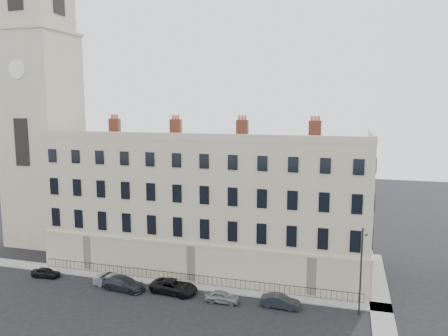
{
  "coord_description": "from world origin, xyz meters",
  "views": [
    {
      "loc": [
        9.48,
        -35.62,
        18.68
      ],
      "look_at": [
        -3.56,
        10.0,
        11.78
      ],
      "focal_mm": 35.0,
      "sensor_mm": 36.0,
      "label": 1
    }
  ],
  "objects_px": {
    "car_a": "(46,272)",
    "car_e": "(222,297)",
    "car_d": "(174,287)",
    "streetlamp": "(361,268)",
    "car_c": "(124,283)",
    "car_b": "(112,280)",
    "car_f": "(280,301)"
  },
  "relations": [
    {
      "from": "car_a",
      "to": "car_e",
      "type": "bearing_deg",
      "value": -97.49
    },
    {
      "from": "car_d",
      "to": "streetlamp",
      "type": "bearing_deg",
      "value": -83.17
    },
    {
      "from": "car_c",
      "to": "streetlamp",
      "type": "height_order",
      "value": "streetlamp"
    },
    {
      "from": "car_d",
      "to": "car_e",
      "type": "relative_size",
      "value": 1.47
    },
    {
      "from": "car_b",
      "to": "car_c",
      "type": "bearing_deg",
      "value": -117.87
    },
    {
      "from": "car_a",
      "to": "car_b",
      "type": "relative_size",
      "value": 0.83
    },
    {
      "from": "car_b",
      "to": "streetlamp",
      "type": "xyz_separation_m",
      "value": [
        24.63,
        0.2,
        3.84
      ]
    },
    {
      "from": "car_b",
      "to": "car_d",
      "type": "bearing_deg",
      "value": -97.56
    },
    {
      "from": "car_e",
      "to": "car_f",
      "type": "xyz_separation_m",
      "value": [
        5.46,
        0.45,
        0.04
      ]
    },
    {
      "from": "car_f",
      "to": "car_c",
      "type": "bearing_deg",
      "value": 94.53
    },
    {
      "from": "car_a",
      "to": "car_e",
      "type": "distance_m",
      "value": 20.27
    },
    {
      "from": "car_c",
      "to": "car_e",
      "type": "distance_m",
      "value": 10.47
    },
    {
      "from": "car_d",
      "to": "car_c",
      "type": "bearing_deg",
      "value": 103.73
    },
    {
      "from": "car_b",
      "to": "car_d",
      "type": "distance_m",
      "value": 6.89
    },
    {
      "from": "car_b",
      "to": "car_e",
      "type": "relative_size",
      "value": 1.13
    },
    {
      "from": "car_d",
      "to": "car_f",
      "type": "height_order",
      "value": "car_d"
    },
    {
      "from": "car_e",
      "to": "streetlamp",
      "type": "bearing_deg",
      "value": -86.35
    },
    {
      "from": "car_a",
      "to": "streetlamp",
      "type": "distance_m",
      "value": 32.99
    },
    {
      "from": "car_d",
      "to": "car_a",
      "type": "bearing_deg",
      "value": 96.73
    },
    {
      "from": "car_e",
      "to": "car_a",
      "type": "bearing_deg",
      "value": 88.18
    },
    {
      "from": "car_a",
      "to": "car_f",
      "type": "xyz_separation_m",
      "value": [
        25.72,
        -0.16,
        0.07
      ]
    },
    {
      "from": "car_a",
      "to": "car_e",
      "type": "relative_size",
      "value": 0.94
    },
    {
      "from": "car_c",
      "to": "streetlamp",
      "type": "bearing_deg",
      "value": -81.48
    },
    {
      "from": "car_d",
      "to": "car_e",
      "type": "xyz_separation_m",
      "value": [
        5.25,
        -0.69,
        -0.11
      ]
    },
    {
      "from": "car_b",
      "to": "car_a",
      "type": "bearing_deg",
      "value": 81.9
    },
    {
      "from": "car_c",
      "to": "streetlamp",
      "type": "relative_size",
      "value": 0.58
    },
    {
      "from": "car_b",
      "to": "streetlamp",
      "type": "distance_m",
      "value": 24.93
    },
    {
      "from": "car_b",
      "to": "car_f",
      "type": "xyz_separation_m",
      "value": [
        17.59,
        -0.17,
        -0.01
      ]
    },
    {
      "from": "car_b",
      "to": "streetlamp",
      "type": "bearing_deg",
      "value": -97.7
    },
    {
      "from": "streetlamp",
      "to": "car_c",
      "type": "bearing_deg",
      "value": -167.6
    },
    {
      "from": "car_e",
      "to": "car_f",
      "type": "distance_m",
      "value": 5.48
    },
    {
      "from": "car_f",
      "to": "streetlamp",
      "type": "distance_m",
      "value": 8.03
    }
  ]
}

